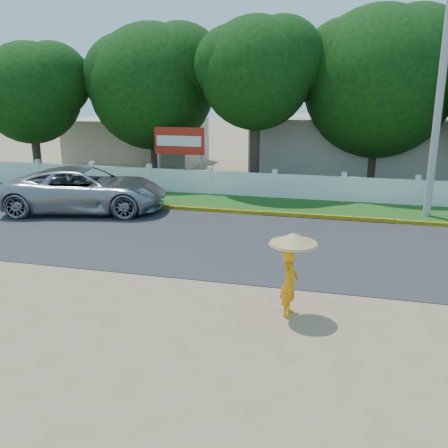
{
  "coord_description": "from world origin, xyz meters",
  "views": [
    {
      "loc": [
        3.21,
        -10.62,
        4.99
      ],
      "look_at": [
        0.0,
        2.0,
        1.3
      ],
      "focal_mm": 40.0,
      "sensor_mm": 36.0,
      "label": 1
    }
  ],
  "objects_px": {
    "utility_pole": "(440,96)",
    "vehicle": "(85,189)",
    "billboard": "(179,144)",
    "monk_with_parasol": "(291,262)"
  },
  "relations": [
    {
      "from": "monk_with_parasol",
      "to": "billboard",
      "type": "distance_m",
      "value": 14.51
    },
    {
      "from": "billboard",
      "to": "utility_pole",
      "type": "bearing_deg",
      "value": -14.34
    },
    {
      "from": "vehicle",
      "to": "monk_with_parasol",
      "type": "relative_size",
      "value": 3.35
    },
    {
      "from": "vehicle",
      "to": "billboard",
      "type": "xyz_separation_m",
      "value": [
        2.12,
        5.37,
        1.25
      ]
    },
    {
      "from": "utility_pole",
      "to": "billboard",
      "type": "distance_m",
      "value": 11.67
    },
    {
      "from": "billboard",
      "to": "vehicle",
      "type": "bearing_deg",
      "value": -111.57
    },
    {
      "from": "utility_pole",
      "to": "vehicle",
      "type": "height_order",
      "value": "utility_pole"
    },
    {
      "from": "utility_pole",
      "to": "monk_with_parasol",
      "type": "height_order",
      "value": "utility_pole"
    },
    {
      "from": "utility_pole",
      "to": "vehicle",
      "type": "relative_size",
      "value": 1.41
    },
    {
      "from": "utility_pole",
      "to": "vehicle",
      "type": "distance_m",
      "value": 13.91
    }
  ]
}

